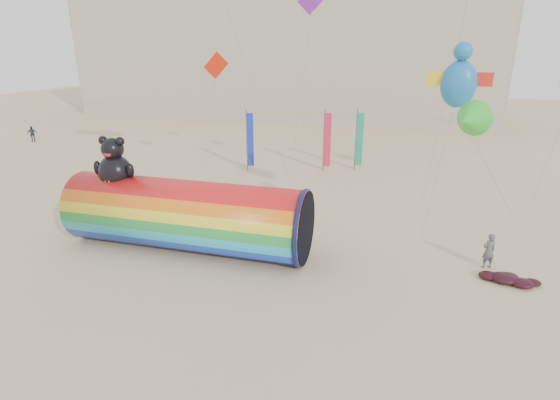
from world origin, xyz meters
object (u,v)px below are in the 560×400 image
(kite_handler, at_px, (489,251))
(fabric_bundle, at_px, (508,279))
(hotel_building, at_px, (281,44))
(windsock_assembly, at_px, (187,214))

(kite_handler, height_order, fabric_bundle, kite_handler)
(hotel_building, distance_m, kite_handler, 51.05)
(windsock_assembly, bearing_deg, fabric_bundle, 2.40)
(hotel_building, bearing_deg, kite_handler, -62.81)
(kite_handler, bearing_deg, fabric_bundle, 95.13)
(windsock_assembly, relative_size, kite_handler, 7.14)
(hotel_building, relative_size, windsock_assembly, 4.76)
(hotel_building, bearing_deg, fabric_bundle, -62.71)
(kite_handler, bearing_deg, windsock_assembly, -18.01)
(hotel_building, relative_size, fabric_bundle, 23.06)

